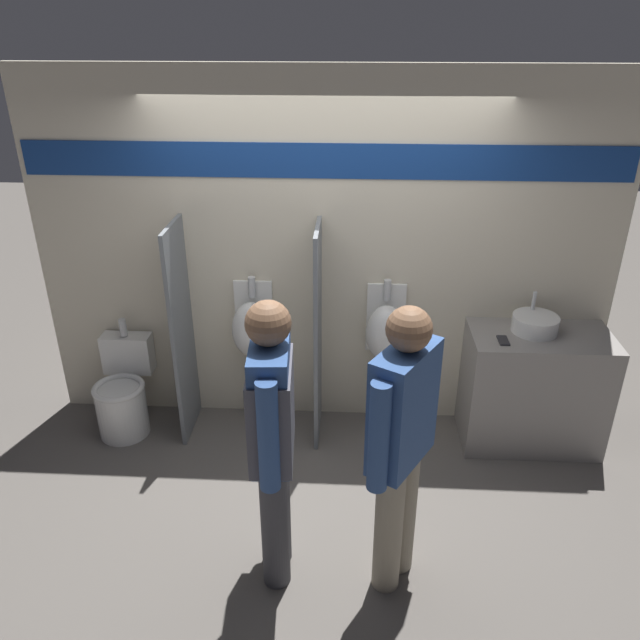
% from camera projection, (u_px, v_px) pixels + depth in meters
% --- Properties ---
extents(ground_plane, '(16.00, 16.00, 0.00)m').
position_uv_depth(ground_plane, '(319.00, 455.00, 4.69)').
color(ground_plane, '#5B5651').
extents(display_wall, '(4.30, 0.07, 2.70)m').
position_uv_depth(display_wall, '(323.00, 257.00, 4.62)').
color(display_wall, beige).
rests_on(display_wall, ground_plane).
extents(sink_counter, '(1.01, 0.55, 0.91)m').
position_uv_depth(sink_counter, '(533.00, 389.00, 4.67)').
color(sink_counter, gray).
rests_on(sink_counter, ground_plane).
extents(sink_basin, '(0.33, 0.33, 0.26)m').
position_uv_depth(sink_basin, '(535.00, 324.00, 4.49)').
color(sink_basin, white).
rests_on(sink_basin, sink_counter).
extents(cell_phone, '(0.07, 0.14, 0.01)m').
position_uv_depth(cell_phone, '(503.00, 340.00, 4.38)').
color(cell_phone, '#232328').
rests_on(cell_phone, sink_counter).
extents(divider_near_counter, '(0.03, 0.50, 1.68)m').
position_uv_depth(divider_near_counter, '(182.00, 333.00, 4.65)').
color(divider_near_counter, slate).
rests_on(divider_near_counter, ground_plane).
extents(divider_mid, '(0.03, 0.50, 1.68)m').
position_uv_depth(divider_mid, '(318.00, 336.00, 4.60)').
color(divider_mid, slate).
rests_on(divider_mid, ground_plane).
extents(urinal_near_counter, '(0.31, 0.28, 1.22)m').
position_uv_depth(urinal_near_counter, '(252.00, 329.00, 4.74)').
color(urinal_near_counter, silver).
rests_on(urinal_near_counter, ground_plane).
extents(urinal_far, '(0.31, 0.28, 1.22)m').
position_uv_depth(urinal_far, '(386.00, 333.00, 4.69)').
color(urinal_far, silver).
rests_on(urinal_far, ground_plane).
extents(toilet, '(0.40, 0.56, 0.87)m').
position_uv_depth(toilet, '(123.00, 395.00, 4.87)').
color(toilet, white).
rests_on(toilet, ground_plane).
extents(person_in_vest, '(0.25, 0.61, 1.75)m').
position_uv_depth(person_in_vest, '(272.00, 428.00, 3.29)').
color(person_in_vest, '#3D3D42').
rests_on(person_in_vest, ground_plane).
extents(person_with_lanyard, '(0.39, 0.54, 1.74)m').
position_uv_depth(person_with_lanyard, '(401.00, 442.00, 3.28)').
color(person_with_lanyard, gray).
rests_on(person_with_lanyard, ground_plane).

